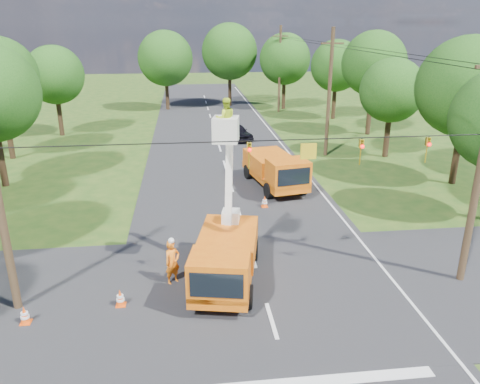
{
  "coord_description": "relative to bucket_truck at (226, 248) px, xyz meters",
  "views": [
    {
      "loc": [
        -2.83,
        -14.22,
        10.31
      ],
      "look_at": [
        -0.37,
        6.82,
        2.6
      ],
      "focal_mm": 35.0,
      "sensor_mm": 36.0,
      "label": 1
    }
  ],
  "objects": [
    {
      "name": "road_main",
      "position": [
        1.42,
        17.05,
        -1.6
      ],
      "size": [
        12.0,
        100.0,
        0.06
      ],
      "primitive_type": "cube",
      "color": "black",
      "rests_on": "ground"
    },
    {
      "name": "distant_car",
      "position": [
        3.16,
        25.25,
        -0.85
      ],
      "size": [
        3.25,
        4.73,
        1.49
      ],
      "primitive_type": "imported",
      "rotation": [
        0.0,
        0.0,
        0.38
      ],
      "color": "black",
      "rests_on": "ground"
    },
    {
      "name": "tree_left_f",
      "position": [
        -13.38,
        29.05,
        4.09
      ],
      "size": [
        5.4,
        5.4,
        8.4
      ],
      "color": "#382616",
      "rests_on": "ground"
    },
    {
      "name": "ground_worker",
      "position": [
        -2.2,
        0.22,
        -0.64
      ],
      "size": [
        0.84,
        0.79,
        1.92
      ],
      "primitive_type": "imported",
      "rotation": [
        0.0,
        0.0,
        0.64
      ],
      "color": "orange",
      "rests_on": "ground"
    },
    {
      "name": "edge_line",
      "position": [
        7.02,
        17.05,
        -1.6
      ],
      "size": [
        0.12,
        90.0,
        0.02
      ],
      "primitive_type": "cube",
      "color": "silver",
      "rests_on": "ground"
    },
    {
      "name": "tree_right_b",
      "position": [
        16.42,
        11.05,
        4.84
      ],
      "size": [
        6.4,
        6.4,
        9.65
      ],
      "color": "#382616",
      "rests_on": "ground"
    },
    {
      "name": "pole_right_mid",
      "position": [
        9.92,
        19.05,
        3.51
      ],
      "size": [
        1.8,
        0.3,
        10.0
      ],
      "color": "#4C3823",
      "rests_on": "ground"
    },
    {
      "name": "traffic_cone_4",
      "position": [
        -7.48,
        -2.03,
        -1.24
      ],
      "size": [
        0.38,
        0.38,
        0.71
      ],
      "color": "#F44E0C",
      "rests_on": "ground"
    },
    {
      "name": "traffic_cone_1",
      "position": [
        1.84,
        5.21,
        -1.24
      ],
      "size": [
        0.38,
        0.38,
        0.71
      ],
      "color": "#F44E0C",
      "rests_on": "ground"
    },
    {
      "name": "traffic_cone_2",
      "position": [
        3.01,
        8.17,
        -1.24
      ],
      "size": [
        0.38,
        0.38,
        0.71
      ],
      "color": "#F44E0C",
      "rests_on": "ground"
    },
    {
      "name": "traffic_cone_6",
      "position": [
        6.32,
        13.64,
        -1.24
      ],
      "size": [
        0.38,
        0.38,
        0.71
      ],
      "color": "#F44E0C",
      "rests_on": "ground"
    },
    {
      "name": "traffic_cone_3",
      "position": [
        -4.18,
        -1.29,
        -1.24
      ],
      "size": [
        0.38,
        0.38,
        0.71
      ],
      "color": "#F44E0C",
      "rests_on": "ground"
    },
    {
      "name": "tree_far_b",
      "position": [
        4.42,
        44.05,
        5.21
      ],
      "size": [
        7.0,
        7.0,
        10.32
      ],
      "color": "#382616",
      "rests_on": "ground"
    },
    {
      "name": "tree_right_c",
      "position": [
        14.62,
        18.05,
        3.71
      ],
      "size": [
        5.0,
        5.0,
        7.83
      ],
      "color": "#382616",
      "rests_on": "ground"
    },
    {
      "name": "tree_right_e",
      "position": [
        15.22,
        34.05,
        4.21
      ],
      "size": [
        5.6,
        5.6,
        8.63
      ],
      "color": "#382616",
      "rests_on": "ground"
    },
    {
      "name": "signal_span",
      "position": [
        3.64,
        -0.95,
        4.28
      ],
      "size": [
        18.0,
        0.29,
        1.07
      ],
      "color": "black",
      "rests_on": "ground"
    },
    {
      "name": "ground",
      "position": [
        1.42,
        17.05,
        -1.6
      ],
      "size": [
        140.0,
        140.0,
        0.0
      ],
      "primitive_type": "plane",
      "color": "#224715",
      "rests_on": "ground"
    },
    {
      "name": "tree_far_a",
      "position": [
        -3.58,
        42.05,
        4.59
      ],
      "size": [
        6.6,
        6.6,
        9.5
      ],
      "color": "#382616",
      "rests_on": "ground"
    },
    {
      "name": "second_truck",
      "position": [
        4.29,
        11.56,
        -0.33
      ],
      "size": [
        3.53,
        6.81,
        2.43
      ],
      "rotation": [
        0.0,
        0.0,
        0.18
      ],
      "color": "orange",
      "rests_on": "ground"
    },
    {
      "name": "road_cross",
      "position": [
        1.42,
        -0.95,
        -1.6
      ],
      "size": [
        56.0,
        10.0,
        0.07
      ],
      "primitive_type": "cube",
      "color": "black",
      "rests_on": "ground"
    },
    {
      "name": "pole_right_far",
      "position": [
        9.92,
        39.05,
        3.51
      ],
      "size": [
        1.8,
        0.3,
        10.0
      ],
      "color": "#4C3823",
      "rests_on": "ground"
    },
    {
      "name": "bucket_truck",
      "position": [
        0.0,
        0.0,
        0.0
      ],
      "size": [
        3.4,
        6.39,
        7.64
      ],
      "rotation": [
        0.0,
        0.0,
        -0.2
      ],
      "color": "orange",
      "rests_on": "ground"
    },
    {
      "name": "tree_right_d",
      "position": [
        16.22,
        26.05,
        5.08
      ],
      "size": [
        6.0,
        6.0,
        9.7
      ],
      "color": "#382616",
      "rests_on": "ground"
    },
    {
      "name": "tree_far_c",
      "position": [
        10.92,
        41.05,
        4.46
      ],
      "size": [
        6.2,
        6.2,
        9.18
      ],
      "color": "#382616",
      "rests_on": "ground"
    }
  ]
}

